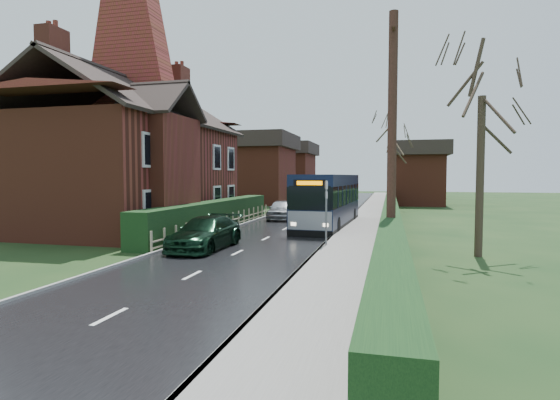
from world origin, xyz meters
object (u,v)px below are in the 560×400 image
(brick_house, at_px, (135,153))
(car_green, at_px, (205,233))
(car_silver, at_px, (282,210))
(bus, at_px, (329,201))
(telegraph_pole, at_px, (392,145))
(bus_stop_sign, at_px, (326,204))

(brick_house, relative_size, car_green, 3.18)
(car_silver, bearing_deg, car_green, -95.20)
(bus, relative_size, car_green, 2.24)
(brick_house, height_order, car_silver, brick_house)
(car_silver, bearing_deg, telegraph_pole, -70.14)
(car_silver, height_order, bus_stop_sign, bus_stop_sign)
(bus_stop_sign, xyz_separation_m, telegraph_pole, (2.60, -4.75, 2.05))
(car_green, bearing_deg, bus_stop_sign, 17.77)
(car_silver, xyz_separation_m, bus_stop_sign, (4.70, -11.19, 1.18))
(car_silver, height_order, telegraph_pole, telegraph_pole)
(bus, bearing_deg, car_silver, 141.73)
(bus_stop_sign, bearing_deg, brick_house, 142.18)
(brick_house, bearing_deg, car_green, -40.93)
(car_green, bearing_deg, car_silver, 90.85)
(car_green, distance_m, telegraph_pole, 8.75)
(bus, height_order, telegraph_pole, telegraph_pole)
(telegraph_pole, bearing_deg, bus_stop_sign, 119.40)
(car_green, relative_size, bus_stop_sign, 1.61)
(bus, xyz_separation_m, telegraph_pole, (3.60, -12.72, 2.40))
(brick_house, distance_m, bus, 11.74)
(brick_house, distance_m, car_silver, 10.35)
(brick_house, height_order, bus_stop_sign, brick_house)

